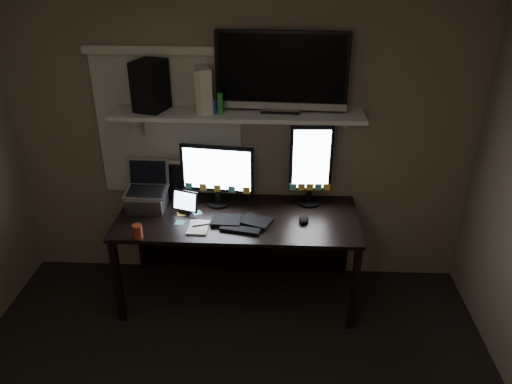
# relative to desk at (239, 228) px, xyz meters

# --- Properties ---
(back_wall) EXTENTS (3.60, 0.00, 3.60)m
(back_wall) POSITION_rel_desk_xyz_m (0.00, 0.25, 0.70)
(back_wall) COLOR #6C5E4E
(back_wall) RESTS_ON floor
(window_blinds) EXTENTS (1.10, 0.02, 1.10)m
(window_blinds) POSITION_rel_desk_xyz_m (-0.55, 0.24, 0.75)
(window_blinds) COLOR beige
(window_blinds) RESTS_ON back_wall
(desk) EXTENTS (1.80, 0.75, 0.73)m
(desk) POSITION_rel_desk_xyz_m (0.00, 0.00, 0.00)
(desk) COLOR black
(desk) RESTS_ON floor
(wall_shelf) EXTENTS (1.80, 0.35, 0.03)m
(wall_shelf) POSITION_rel_desk_xyz_m (0.00, 0.08, 0.91)
(wall_shelf) COLOR silver
(wall_shelf) RESTS_ON back_wall
(monitor_landscape) EXTENTS (0.57, 0.13, 0.50)m
(monitor_landscape) POSITION_rel_desk_xyz_m (-0.17, 0.07, 0.43)
(monitor_landscape) COLOR black
(monitor_landscape) RESTS_ON desk
(monitor_portrait) EXTENTS (0.33, 0.08, 0.65)m
(monitor_portrait) POSITION_rel_desk_xyz_m (0.54, 0.12, 0.50)
(monitor_portrait) COLOR black
(monitor_portrait) RESTS_ON desk
(keyboard) EXTENTS (0.47, 0.26, 0.03)m
(keyboard) POSITION_rel_desk_xyz_m (0.03, -0.21, 0.19)
(keyboard) COLOR black
(keyboard) RESTS_ON desk
(mouse) EXTENTS (0.09, 0.12, 0.04)m
(mouse) POSITION_rel_desk_xyz_m (0.49, -0.18, 0.20)
(mouse) COLOR black
(mouse) RESTS_ON desk
(notepad) EXTENTS (0.15, 0.21, 0.01)m
(notepad) POSITION_rel_desk_xyz_m (-0.27, -0.31, 0.18)
(notepad) COLOR white
(notepad) RESTS_ON desk
(tablet) EXTENTS (0.23, 0.15, 0.19)m
(tablet) POSITION_rel_desk_xyz_m (-0.40, -0.08, 0.27)
(tablet) COLOR black
(tablet) RESTS_ON desk
(file_sorter) EXTENTS (0.24, 0.11, 0.31)m
(file_sorter) POSITION_rel_desk_xyz_m (-0.58, 0.19, 0.33)
(file_sorter) COLOR black
(file_sorter) RESTS_ON desk
(laptop) EXTENTS (0.32, 0.26, 0.36)m
(laptop) POSITION_rel_desk_xyz_m (-0.70, -0.03, 0.36)
(laptop) COLOR #ADADB1
(laptop) RESTS_ON desk
(cup) EXTENTS (0.09, 0.09, 0.10)m
(cup) POSITION_rel_desk_xyz_m (-0.67, -0.45, 0.23)
(cup) COLOR maroon
(cup) RESTS_ON desk
(sticky_notes) EXTENTS (0.33, 0.28, 0.00)m
(sticky_notes) POSITION_rel_desk_xyz_m (-0.33, -0.17, 0.18)
(sticky_notes) COLOR yellow
(sticky_notes) RESTS_ON desk
(tv) EXTENTS (0.94, 0.22, 0.56)m
(tv) POSITION_rel_desk_xyz_m (0.30, 0.12, 1.21)
(tv) COLOR black
(tv) RESTS_ON wall_shelf
(game_console) EXTENTS (0.15, 0.28, 0.31)m
(game_console) POSITION_rel_desk_xyz_m (-0.25, 0.11, 1.08)
(game_console) COLOR beige
(game_console) RESTS_ON wall_shelf
(speaker) EXTENTS (0.25, 0.28, 0.35)m
(speaker) POSITION_rel_desk_xyz_m (-0.62, 0.09, 1.10)
(speaker) COLOR black
(speaker) RESTS_ON wall_shelf
(bottles) EXTENTS (0.25, 0.10, 0.15)m
(bottles) POSITION_rel_desk_xyz_m (-0.17, 0.02, 1.00)
(bottles) COLOR #A50F0C
(bottles) RESTS_ON wall_shelf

